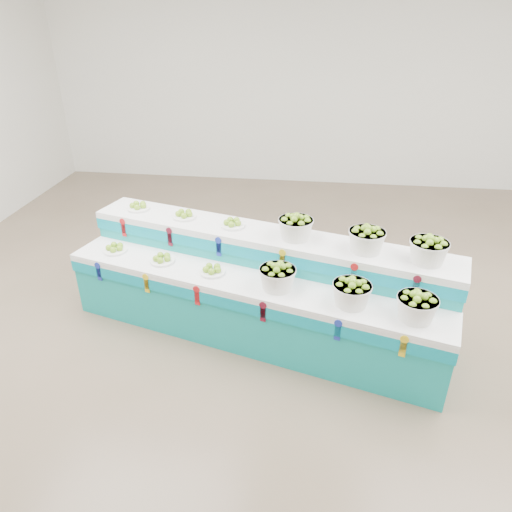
{
  "coord_description": "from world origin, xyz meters",
  "views": [
    {
      "loc": [
        -0.1,
        -3.82,
        3.06
      ],
      "look_at": [
        -0.62,
        0.21,
        0.87
      ],
      "focal_mm": 33.03,
      "sensor_mm": 36.0,
      "label": 1
    }
  ],
  "objects_px": {
    "display_stand": "(256,287)",
    "plate_upper_mid": "(184,214)",
    "basket_lower_left": "(278,277)",
    "basket_upper_right": "(428,250)"
  },
  "relations": [
    {
      "from": "display_stand",
      "to": "plate_upper_mid",
      "type": "xyz_separation_m",
      "value": [
        -0.84,
        0.49,
        0.56
      ]
    },
    {
      "from": "basket_lower_left",
      "to": "basket_upper_right",
      "type": "xyz_separation_m",
      "value": [
        1.32,
        0.13,
        0.3
      ]
    },
    {
      "from": "plate_upper_mid",
      "to": "basket_upper_right",
      "type": "relative_size",
      "value": 0.74
    },
    {
      "from": "basket_lower_left",
      "to": "plate_upper_mid",
      "type": "relative_size",
      "value": 1.35
    },
    {
      "from": "basket_lower_left",
      "to": "basket_upper_right",
      "type": "bearing_deg",
      "value": 5.49
    },
    {
      "from": "plate_upper_mid",
      "to": "basket_upper_right",
      "type": "bearing_deg",
      "value": -15.72
    },
    {
      "from": "basket_upper_right",
      "to": "display_stand",
      "type": "bearing_deg",
      "value": 173.05
    },
    {
      "from": "basket_lower_left",
      "to": "basket_upper_right",
      "type": "distance_m",
      "value": 1.36
    },
    {
      "from": "display_stand",
      "to": "basket_upper_right",
      "type": "height_order",
      "value": "basket_upper_right"
    },
    {
      "from": "plate_upper_mid",
      "to": "basket_upper_right",
      "type": "distance_m",
      "value": 2.5
    }
  ]
}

